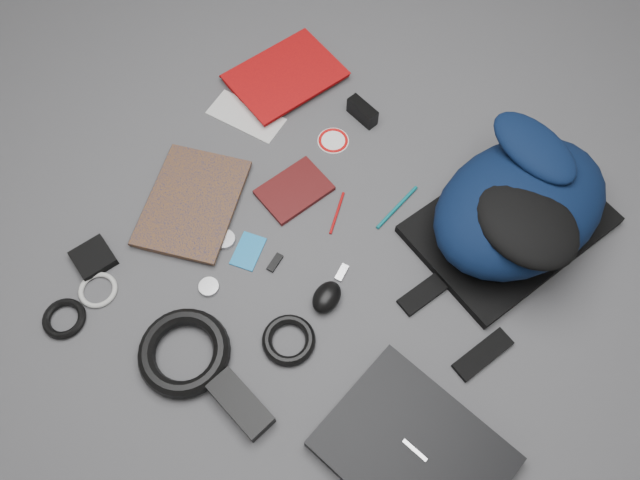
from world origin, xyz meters
The scene contains 23 objects.
ground centered at (0.00, 0.00, 0.00)m, with size 4.00×4.00×0.00m, color #4F4F51.
backpack centered at (0.36, 0.28, 0.10)m, with size 0.34×0.49×0.20m, color black, non-canonical shape.
laptop centered at (0.41, -0.30, 0.02)m, with size 0.35×0.27×0.03m, color black.
textbook_red centered at (-0.45, 0.41, 0.02)m, with size 0.21×0.29×0.03m, color maroon.
comic_book centered at (-0.42, -0.11, 0.01)m, with size 0.21×0.29×0.02m, color #99570A.
envelope centered at (-0.37, 0.21, 0.00)m, with size 0.20×0.09×0.00m, color silver.
dvd_case centered at (-0.13, 0.09, 0.01)m, with size 0.12×0.17×0.01m, color #390B0B.
compact_camera centered at (-0.11, 0.38, 0.02)m, with size 0.09×0.03×0.05m, color black.
sticker_disc centered at (-0.13, 0.27, 0.00)m, with size 0.08×0.08×0.00m, color white.
pen_teal centered at (0.11, 0.18, 0.00)m, with size 0.01×0.01×0.15m, color #0B646A.
pen_red centered at (-0.01, 0.09, 0.00)m, with size 0.01×0.01×0.12m, color #A80C0E.
id_badge centered at (-0.13, -0.11, 0.00)m, with size 0.06×0.09×0.00m, color #197CBE.
usb_black centered at (-0.06, -0.10, 0.00)m, with size 0.02×0.05×0.01m, color black.
usb_silver centered at (0.08, -0.04, 0.00)m, with size 0.02×0.04×0.01m, color silver.
mouse centered at (0.09, -0.11, 0.02)m, with size 0.06×0.08×0.04m, color black.
headphone_left centered at (-0.15, -0.23, 0.01)m, with size 0.05×0.05×0.01m, color #ADADAF.
headphone_right centered at (-0.20, -0.11, 0.01)m, with size 0.05×0.05×0.01m, color #B2B2B4.
cable_coil centered at (0.07, -0.24, 0.01)m, with size 0.12×0.12×0.02m, color black.
power_brick centered at (0.07, -0.41, 0.02)m, with size 0.15×0.06×0.04m, color black.
power_cord_coil centered at (-0.10, -0.39, 0.02)m, with size 0.20×0.20×0.04m, color black.
pouch centered at (-0.42, -0.32, 0.01)m, with size 0.09×0.09×0.02m, color black.
earbud_coil centered at (-0.38, -0.47, 0.01)m, with size 0.10×0.10×0.02m, color black.
white_cable_coil centered at (-0.36, -0.37, 0.01)m, with size 0.09×0.09×0.01m, color beige.
Camera 1 is at (0.36, -0.56, 1.33)m, focal length 35.00 mm.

